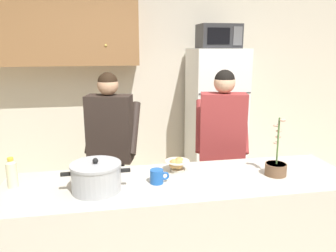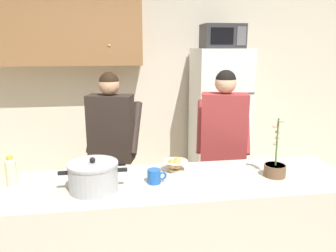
{
  "view_description": "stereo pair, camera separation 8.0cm",
  "coord_description": "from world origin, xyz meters",
  "views": [
    {
      "loc": [
        -0.48,
        -2.05,
        1.82
      ],
      "look_at": [
        0.0,
        0.55,
        1.17
      ],
      "focal_mm": 35.22,
      "sensor_mm": 36.0,
      "label": 1
    },
    {
      "loc": [
        -0.4,
        -2.07,
        1.82
      ],
      "look_at": [
        0.0,
        0.55,
        1.17
      ],
      "focal_mm": 35.22,
      "sensor_mm": 36.0,
      "label": 2
    }
  ],
  "objects": [
    {
      "name": "refrigerator",
      "position": [
        0.85,
        1.85,
        0.89
      ],
      "size": [
        0.64,
        0.68,
        1.78
      ],
      "color": "white",
      "rests_on": "ground"
    },
    {
      "name": "bottle_near_edge",
      "position": [
        -1.11,
        0.09,
        1.02
      ],
      "size": [
        0.07,
        0.07,
        0.2
      ],
      "color": "beige",
      "rests_on": "kitchen_island"
    },
    {
      "name": "microwave",
      "position": [
        0.85,
        1.83,
        1.92
      ],
      "size": [
        0.48,
        0.37,
        0.28
      ],
      "color": "#2D2D30",
      "rests_on": "refrigerator"
    },
    {
      "name": "person_near_pot",
      "position": [
        -0.47,
        0.92,
        0.99
      ],
      "size": [
        0.56,
        0.51,
        1.59
      ],
      "color": "black",
      "rests_on": "ground"
    },
    {
      "name": "person_by_sink",
      "position": [
        0.54,
        0.72,
        1.0
      ],
      "size": [
        0.57,
        0.51,
        1.61
      ],
      "color": "black",
      "rests_on": "ground"
    },
    {
      "name": "back_wall_unit",
      "position": [
        -0.28,
        2.25,
        1.46
      ],
      "size": [
        6.0,
        0.48,
        2.6
      ],
      "color": "beige",
      "rests_on": "ground"
    },
    {
      "name": "potted_orchid",
      "position": [
        0.67,
        -0.03,
        0.99
      ],
      "size": [
        0.15,
        0.15,
        0.42
      ],
      "color": "brown",
      "rests_on": "kitchen_island"
    },
    {
      "name": "bread_bowl",
      "position": [
        -0.0,
        0.17,
        0.97
      ],
      "size": [
        0.18,
        0.18,
        0.1
      ],
      "color": "beige",
      "rests_on": "kitchen_island"
    },
    {
      "name": "cooking_pot",
      "position": [
        -0.57,
        -0.07,
        1.01
      ],
      "size": [
        0.43,
        0.32,
        0.22
      ],
      "color": "#ADAFB5",
      "rests_on": "kitchen_island"
    },
    {
      "name": "coffee_mug",
      "position": [
        -0.18,
        -0.02,
        0.97
      ],
      "size": [
        0.13,
        0.09,
        0.1
      ],
      "color": "#1E59B2",
      "rests_on": "kitchen_island"
    },
    {
      "name": "kitchen_island",
      "position": [
        0.0,
        0.0,
        0.46
      ],
      "size": [
        2.41,
        0.68,
        0.92
      ],
      "primitive_type": "cube",
      "color": "beige",
      "rests_on": "ground"
    }
  ]
}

